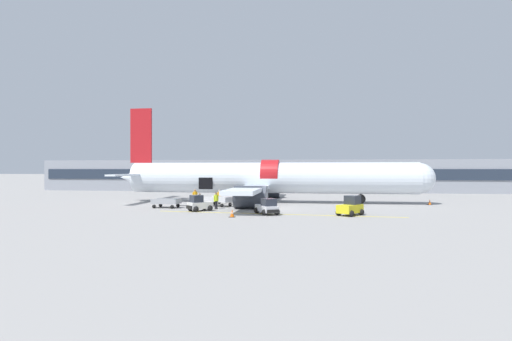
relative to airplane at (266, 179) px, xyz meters
The scene contains 16 objects.
ground_plane 8.57m from the airplane, 76.83° to the right, with size 500.00×500.00×0.00m, color gray.
apron_marking_line 12.80m from the airplane, 79.34° to the right, with size 22.80×2.18×0.01m.
terminal_strip 27.67m from the airplane, 86.19° to the left, with size 94.79×12.18×5.74m.
airplane is the anchor object (origin of this frame).
baggage_tug_lead 12.83m from the airplane, 82.85° to the right, with size 2.54×3.11×1.45m.
baggage_tug_mid 12.13m from the airplane, 116.69° to the right, with size 2.51×2.48×1.57m.
baggage_tug_rear 15.35m from the airplane, 53.79° to the right, with size 2.56×2.82×1.74m.
baggage_cart_loading 7.64m from the airplane, 128.83° to the right, with size 3.92×2.65×1.06m.
baggage_cart_queued 12.75m from the airplane, 139.87° to the right, with size 3.82×2.07×0.96m.
ground_crew_loader_a 10.07m from the airplane, 128.79° to the right, with size 0.54×0.37×1.56m.
ground_crew_loader_b 9.33m from the airplane, 144.00° to the right, with size 0.59×0.59×1.84m.
ground_crew_driver 6.34m from the airplane, 149.19° to the right, with size 0.58×0.50×1.68m.
ground_crew_supervisor 9.77m from the airplane, 115.80° to the right, with size 0.54×0.54×1.70m.
safety_cone_nose 19.07m from the airplane, ahead, with size 0.51×0.51×0.62m.
safety_cone_engine_left 15.34m from the airplane, 94.35° to the right, with size 0.52×0.52×0.66m.
safety_cone_wingtip 7.85m from the airplane, 82.29° to the right, with size 0.56×0.56×0.60m.
Camera 1 is at (3.90, -40.53, 4.12)m, focal length 28.00 mm.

